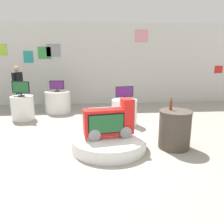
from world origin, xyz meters
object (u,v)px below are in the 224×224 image
(main_display_pedestal, at_px, (109,143))
(tv_on_center_rear, at_px, (21,88))
(display_pedestal_right_rear, at_px, (58,102))
(tv_on_right_rear, at_px, (57,86))
(side_table_round, at_px, (175,129))
(shopper_browsing_near_truck, at_px, (18,85))
(bottle_on_side_table, at_px, (171,105))
(tv_on_left_rear, at_px, (125,93))
(display_pedestal_center_rear, at_px, (23,108))
(novelty_firetruck_tv, at_px, (110,123))
(display_pedestal_left_rear, at_px, (124,112))

(main_display_pedestal, height_order, tv_on_center_rear, tv_on_center_rear)
(display_pedestal_right_rear, relative_size, tv_on_right_rear, 1.79)
(side_table_round, bearing_deg, shopper_browsing_near_truck, 139.52)
(tv_on_center_rear, bearing_deg, shopper_browsing_near_truck, 110.91)
(tv_on_center_rear, distance_m, bottle_on_side_table, 4.66)
(tv_on_left_rear, distance_m, display_pedestal_center_rear, 3.30)
(novelty_firetruck_tv, xyz_separation_m, tv_on_left_rear, (0.55, 1.71, 0.36))
(side_table_round, relative_size, bottle_on_side_table, 3.16)
(main_display_pedestal, xyz_separation_m, tv_on_center_rear, (-2.56, 2.57, 0.88))
(tv_on_left_rear, relative_size, tv_on_right_rear, 1.04)
(novelty_firetruck_tv, height_order, display_pedestal_left_rear, novelty_firetruck_tv)
(tv_on_center_rear, bearing_deg, side_table_round, -33.10)
(display_pedestal_right_rear, bearing_deg, tv_on_center_rear, -137.14)
(novelty_firetruck_tv, xyz_separation_m, shopper_browsing_near_truck, (-3.04, 3.77, 0.36))
(shopper_browsing_near_truck, bearing_deg, display_pedestal_right_rear, -11.90)
(tv_on_center_rear, bearing_deg, tv_on_right_rear, 42.71)
(main_display_pedestal, distance_m, display_pedestal_center_rear, 3.64)
(tv_on_left_rear, xyz_separation_m, side_table_round, (0.87, -1.76, -0.53))
(display_pedestal_left_rear, bearing_deg, tv_on_center_rear, 164.80)
(display_pedestal_right_rear, distance_m, bottle_on_side_table, 4.55)
(display_pedestal_center_rear, bearing_deg, novelty_firetruck_tv, -44.87)
(main_display_pedestal, height_order, tv_on_right_rear, tv_on_right_rear)
(tv_on_center_rear, bearing_deg, novelty_firetruck_tv, -44.84)
(display_pedestal_left_rear, xyz_separation_m, tv_on_left_rear, (-0.00, -0.00, 0.58))
(display_pedestal_center_rear, xyz_separation_m, tv_on_right_rear, (0.97, 0.89, 0.58))
(display_pedestal_left_rear, relative_size, display_pedestal_right_rear, 0.84)
(display_pedestal_right_rear, bearing_deg, main_display_pedestal, -65.27)
(side_table_round, bearing_deg, novelty_firetruck_tv, 178.27)
(display_pedestal_center_rear, relative_size, display_pedestal_right_rear, 0.84)
(tv_on_left_rear, height_order, display_pedestal_right_rear, tv_on_left_rear)
(display_pedestal_right_rear, xyz_separation_m, shopper_browsing_near_truck, (-1.43, 0.30, 0.58))
(tv_on_center_rear, bearing_deg, display_pedestal_right_rear, 42.86)
(main_display_pedestal, bearing_deg, tv_on_right_rear, 114.75)
(main_display_pedestal, relative_size, tv_on_right_rear, 3.24)
(main_display_pedestal, bearing_deg, display_pedestal_right_rear, 114.73)
(shopper_browsing_near_truck, bearing_deg, bottle_on_side_table, -40.37)
(tv_on_left_rear, distance_m, side_table_round, 2.03)
(tv_on_center_rear, distance_m, display_pedestal_right_rear, 1.46)
(tv_on_right_rear, bearing_deg, tv_on_center_rear, -137.29)
(novelty_firetruck_tv, bearing_deg, shopper_browsing_near_truck, 128.91)
(display_pedestal_left_rear, distance_m, tv_on_right_rear, 2.84)
(novelty_firetruck_tv, bearing_deg, tv_on_center_rear, 135.16)
(tv_on_center_rear, height_order, shopper_browsing_near_truck, shopper_browsing_near_truck)
(display_pedestal_left_rear, height_order, display_pedestal_center_rear, same)
(display_pedestal_center_rear, distance_m, bottle_on_side_table, 4.70)
(display_pedestal_center_rear, bearing_deg, shopper_browsing_near_truck, 110.92)
(tv_on_left_rear, distance_m, shopper_browsing_near_truck, 4.14)
(display_pedestal_center_rear, xyz_separation_m, tv_on_center_rear, (0.00, -0.00, 0.63))
(tv_on_left_rear, xyz_separation_m, tv_on_right_rear, (-2.17, 1.75, -0.00))
(tv_on_left_rear, height_order, side_table_round, tv_on_left_rear)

